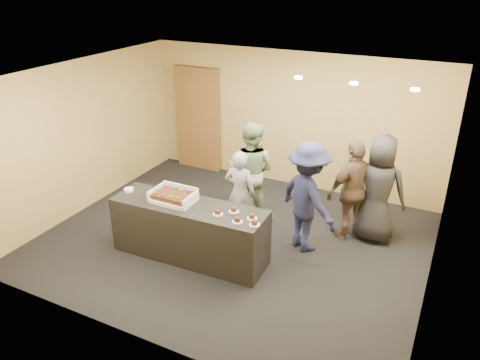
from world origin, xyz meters
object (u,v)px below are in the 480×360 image
at_px(plate_stack, 129,190).
at_px(person_sage_man, 251,171).
at_px(person_server_grey, 240,194).
at_px(storage_cabinet, 198,119).
at_px(sheet_cake, 173,195).
at_px(cake_box, 174,198).
at_px(serving_counter, 190,231).
at_px(person_brown_extra, 353,190).
at_px(person_navy_man, 308,198).
at_px(person_dark_suit, 378,189).

distance_m(plate_stack, person_sage_man, 2.10).
xyz_separation_m(plate_stack, person_server_grey, (1.47, 0.98, -0.18)).
relative_size(storage_cabinet, sheet_cake, 4.06).
bearing_deg(cake_box, plate_stack, -177.52).
bearing_deg(serving_counter, sheet_cake, 177.94).
bearing_deg(person_brown_extra, cake_box, -16.49).
relative_size(plate_stack, person_navy_man, 0.09).
xyz_separation_m(cake_box, person_sage_man, (0.56, 1.54, -0.05)).
bearing_deg(plate_stack, sheet_cake, 0.85).
bearing_deg(person_brown_extra, serving_counter, -12.77).
xyz_separation_m(serving_counter, plate_stack, (-1.09, -0.01, 0.47)).
xyz_separation_m(storage_cabinet, person_server_grey, (2.09, -2.16, -0.37)).
bearing_deg(person_server_grey, person_dark_suit, -159.51).
bearing_deg(person_dark_suit, cake_box, 37.88).
bearing_deg(cake_box, storage_cabinet, 115.02).
bearing_deg(sheet_cake, person_sage_man, 70.41).
xyz_separation_m(plate_stack, person_dark_suit, (3.51, 1.83, -0.02)).
relative_size(serving_counter, sheet_cake, 4.38).
bearing_deg(sheet_cake, cake_box, 89.13).
bearing_deg(person_brown_extra, sheet_cake, -16.11).
bearing_deg(plate_stack, person_dark_suit, 27.56).
relative_size(person_server_grey, person_sage_man, 0.83).
xyz_separation_m(serving_counter, person_brown_extra, (2.05, 1.69, 0.40)).
bearing_deg(person_navy_man, cake_box, 61.50).
height_order(storage_cabinet, person_brown_extra, storage_cabinet).
relative_size(serving_counter, person_server_grey, 1.62).
distance_m(serving_counter, person_dark_suit, 3.06).
relative_size(storage_cabinet, person_server_grey, 1.50).
bearing_deg(cake_box, person_dark_suit, 33.85).
relative_size(storage_cabinet, person_dark_suit, 1.24).
bearing_deg(sheet_cake, plate_stack, -179.15).
bearing_deg(person_brown_extra, person_navy_man, -2.14).
bearing_deg(plate_stack, person_brown_extra, 28.44).
distance_m(cake_box, person_brown_extra, 2.86).
relative_size(sheet_cake, person_server_grey, 0.37).
xyz_separation_m(cake_box, person_brown_extra, (2.32, 1.67, -0.10)).
relative_size(sheet_cake, plate_stack, 3.60).
bearing_deg(person_sage_man, person_server_grey, 95.19).
bearing_deg(person_navy_man, plate_stack, 53.67).
height_order(serving_counter, plate_stack, plate_stack).
height_order(serving_counter, storage_cabinet, storage_cabinet).
xyz_separation_m(serving_counter, sheet_cake, (-0.26, 0.00, 0.55)).
distance_m(cake_box, person_navy_man, 2.04).
bearing_deg(plate_stack, serving_counter, 0.64).
height_order(person_brown_extra, person_dark_suit, person_dark_suit).
xyz_separation_m(plate_stack, person_brown_extra, (3.15, 1.70, -0.07)).
xyz_separation_m(person_server_grey, person_dark_suit, (2.04, 0.85, 0.15)).
bearing_deg(person_navy_man, person_server_grey, 35.35).
distance_m(storage_cabinet, person_server_grey, 3.03).
bearing_deg(person_dark_suit, person_server_grey, 26.79).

